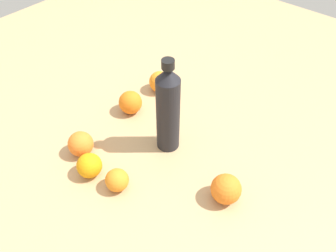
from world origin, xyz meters
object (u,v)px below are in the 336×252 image
at_px(orange_3, 117,180).
at_px(orange_5, 89,166).
at_px(water_bottle, 168,109).
at_px(orange_1, 226,189).
at_px(orange_4, 160,82).
at_px(orange_2, 81,144).
at_px(orange_0, 130,102).

xyz_separation_m(orange_3, orange_5, (0.09, 0.02, 0.00)).
distance_m(water_bottle, orange_3, 0.24).
bearing_deg(orange_1, orange_4, -28.18).
xyz_separation_m(orange_1, orange_2, (0.42, 0.14, -0.00)).
height_order(water_bottle, orange_4, water_bottle).
height_order(orange_2, orange_3, orange_2).
distance_m(water_bottle, orange_4, 0.29).
relative_size(orange_1, orange_3, 1.26).
height_order(orange_0, orange_5, orange_0).
bearing_deg(orange_2, orange_0, -84.69).
relative_size(water_bottle, orange_4, 4.04).
bearing_deg(orange_0, orange_4, -89.12).
xyz_separation_m(orange_1, orange_3, (0.25, 0.16, -0.01)).
distance_m(orange_0, orange_5, 0.29).
distance_m(water_bottle, orange_0, 0.23).
relative_size(orange_0, orange_3, 1.21).
distance_m(orange_4, orange_5, 0.43).
bearing_deg(orange_4, orange_2, 93.56).
height_order(orange_1, orange_3, orange_1).
distance_m(orange_3, orange_4, 0.45).
distance_m(orange_1, orange_5, 0.38).
bearing_deg(orange_0, orange_1, 168.88).
height_order(orange_3, orange_4, orange_4).
height_order(orange_0, orange_3, orange_0).
xyz_separation_m(orange_0, orange_2, (-0.02, 0.23, -0.00)).
xyz_separation_m(orange_0, orange_1, (-0.44, 0.09, 0.00)).
bearing_deg(orange_1, orange_3, 33.63).
bearing_deg(orange_4, water_bottle, 136.86).
height_order(orange_0, orange_2, orange_0).
height_order(orange_2, orange_4, same).
xyz_separation_m(water_bottle, orange_4, (0.20, -0.19, -0.11)).
relative_size(orange_1, orange_2, 1.08).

